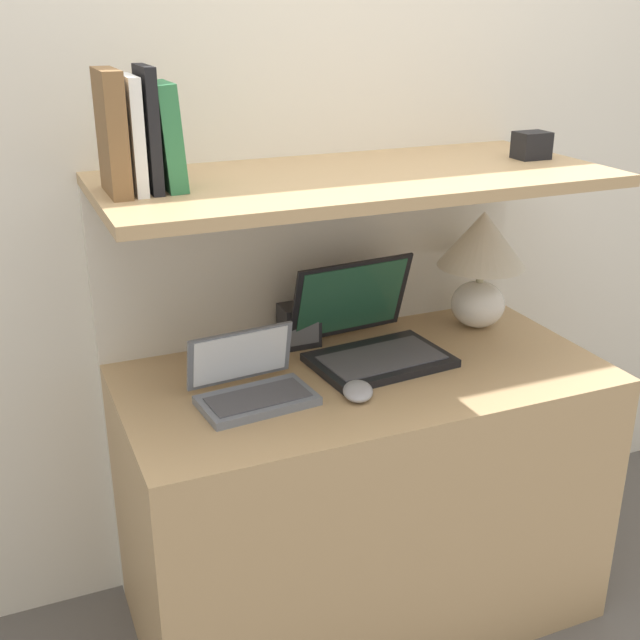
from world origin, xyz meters
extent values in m
cube|color=silver|center=(0.00, 0.67, 1.20)|extent=(6.00, 0.05, 2.40)
cube|color=tan|center=(0.00, 0.30, 0.36)|extent=(1.21, 0.61, 0.73)
cube|color=silver|center=(0.00, 0.63, 0.59)|extent=(1.21, 0.04, 1.19)
cube|color=tan|center=(0.00, 0.37, 1.20)|extent=(1.21, 0.55, 0.03)
ellipsoid|color=white|center=(0.43, 0.46, 0.79)|extent=(0.15, 0.15, 0.13)
cylinder|color=tan|center=(0.43, 0.46, 0.88)|extent=(0.02, 0.02, 0.05)
cone|color=beige|center=(0.43, 0.46, 0.98)|extent=(0.24, 0.24, 0.15)
cube|color=black|center=(0.06, 0.34, 0.74)|extent=(0.36, 0.26, 0.02)
cube|color=#47474C|center=(0.06, 0.33, 0.75)|extent=(0.31, 0.19, 0.00)
cube|color=black|center=(0.04, 0.49, 0.86)|extent=(0.35, 0.11, 0.22)
cube|color=#235138|center=(0.05, 0.49, 0.86)|extent=(0.31, 0.09, 0.19)
cube|color=slate|center=(-0.30, 0.25, 0.74)|extent=(0.27, 0.18, 0.02)
cube|color=#47474C|center=(-0.30, 0.24, 0.75)|extent=(0.24, 0.13, 0.00)
cube|color=slate|center=(-0.31, 0.34, 0.81)|extent=(0.26, 0.06, 0.14)
cube|color=white|center=(-0.31, 0.33, 0.81)|extent=(0.24, 0.05, 0.12)
ellipsoid|color=#99999E|center=(-0.07, 0.19, 0.74)|extent=(0.10, 0.12, 0.03)
cube|color=black|center=(-0.09, 0.54, 0.78)|extent=(0.10, 0.08, 0.11)
cube|color=#59595B|center=(-0.09, 0.49, 0.78)|extent=(0.08, 0.00, 0.08)
cube|color=brown|center=(-0.56, 0.37, 1.34)|extent=(0.04, 0.16, 0.25)
cube|color=silver|center=(-0.51, 0.37, 1.33)|extent=(0.02, 0.14, 0.24)
cube|color=black|center=(-0.48, 0.37, 1.34)|extent=(0.02, 0.14, 0.26)
cube|color=#2D7042|center=(-0.44, 0.37, 1.33)|extent=(0.05, 0.13, 0.22)
cube|color=black|center=(0.50, 0.37, 1.25)|extent=(0.08, 0.07, 0.07)
camera|label=1|loc=(-0.81, -1.32, 1.59)|focal=45.00mm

